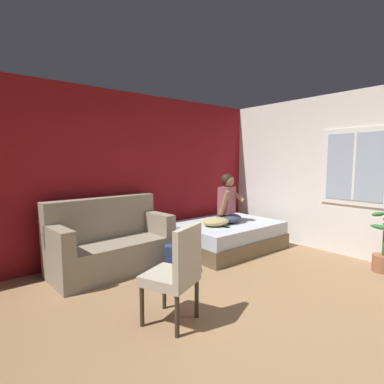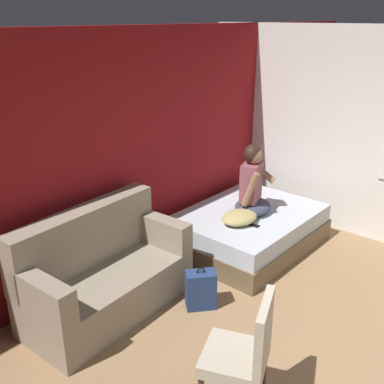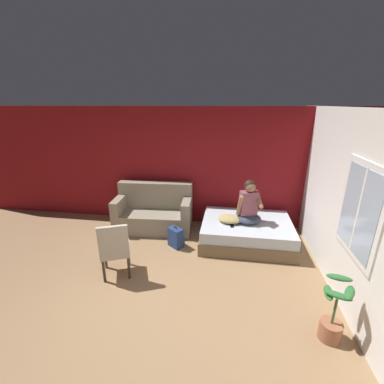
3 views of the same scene
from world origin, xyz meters
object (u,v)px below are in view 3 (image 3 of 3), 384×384
at_px(couch, 154,212).
at_px(side_chair, 115,248).
at_px(throw_pillow, 230,219).
at_px(backpack, 176,238).
at_px(potted_plant, 332,319).
at_px(person_seated, 249,205).
at_px(bed, 246,232).
at_px(cell_phone, 232,226).

xyz_separation_m(couch, side_chair, (-0.12, -1.79, 0.14)).
bearing_deg(throw_pillow, backpack, -164.83).
bearing_deg(couch, backpack, -47.63).
distance_m(throw_pillow, potted_plant, 2.48).
xyz_separation_m(person_seated, backpack, (-1.41, -0.36, -0.64)).
xyz_separation_m(bed, backpack, (-1.41, -0.38, -0.04)).
xyz_separation_m(bed, potted_plant, (0.91, -2.22, 0.07)).
bearing_deg(potted_plant, bed, 112.39).
bearing_deg(couch, potted_plant, -40.68).
bearing_deg(potted_plant, cell_phone, 121.97).
height_order(couch, throw_pillow, couch).
bearing_deg(backpack, couch, 132.37).
relative_size(backpack, throw_pillow, 0.95).
bearing_deg(throw_pillow, person_seated, 11.37).
height_order(side_chair, potted_plant, side_chair).
bearing_deg(cell_phone, potted_plant, -62.94).
height_order(couch, side_chair, couch).
bearing_deg(side_chair, cell_phone, 32.13).
distance_m(bed, potted_plant, 2.40).
xyz_separation_m(bed, throw_pillow, (-0.35, -0.09, 0.31)).
bearing_deg(side_chair, person_seated, 33.07).
bearing_deg(throw_pillow, couch, 165.80).
distance_m(backpack, throw_pillow, 1.15).
height_order(side_chair, backpack, side_chair).
bearing_deg(throw_pillow, potted_plant, -59.30).
height_order(bed, side_chair, side_chair).
height_order(person_seated, backpack, person_seated).
bearing_deg(person_seated, backpack, -165.77).
distance_m(person_seated, backpack, 1.59).
height_order(bed, person_seated, person_seated).
xyz_separation_m(side_chair, potted_plant, (3.10, -0.77, -0.23)).
relative_size(bed, potted_plant, 2.17).
relative_size(person_seated, throw_pillow, 1.82).
xyz_separation_m(side_chair, throw_pillow, (1.84, 1.36, 0.02)).
relative_size(bed, cell_phone, 12.82).
height_order(backpack, potted_plant, potted_plant).
distance_m(side_chair, cell_phone, 2.22).
xyz_separation_m(couch, person_seated, (2.07, -0.36, 0.44)).
bearing_deg(person_seated, potted_plant, -67.55).
xyz_separation_m(bed, couch, (-2.06, 0.34, 0.16)).
bearing_deg(side_chair, potted_plant, -13.94).
bearing_deg(side_chair, throw_pillow, 36.42).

